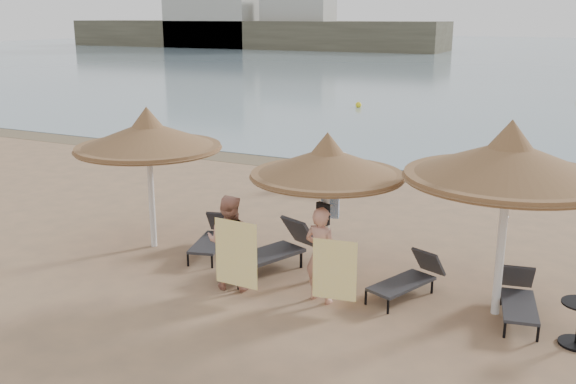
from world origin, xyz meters
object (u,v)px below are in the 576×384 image
at_px(palapa_center, 327,163).
at_px(lounger_far_left, 213,236).
at_px(palapa_left, 148,136).
at_px(palapa_right, 509,161).
at_px(lounger_near_right, 410,277).
at_px(lounger_far_right, 519,297).
at_px(pedal_boat, 340,174).
at_px(lounger_near_left, 274,249).
at_px(person_right, 321,247).
at_px(person_left, 229,235).

xyz_separation_m(palapa_center, lounger_far_left, (-2.65, 0.28, -1.88)).
bearing_deg(palapa_left, lounger_far_left, 12.06).
distance_m(palapa_right, lounger_near_right, 2.70).
bearing_deg(lounger_far_right, palapa_center, 168.73).
bearing_deg(pedal_boat, lounger_near_right, -37.89).
xyz_separation_m(lounger_far_left, lounger_near_left, (1.57, -0.29, 0.08)).
bearing_deg(lounger_far_left, person_right, -37.37).
bearing_deg(palapa_right, lounger_far_left, 176.07).
distance_m(palapa_left, person_right, 4.60).
relative_size(person_left, pedal_boat, 0.92).
height_order(lounger_near_right, pedal_boat, pedal_boat).
bearing_deg(pedal_boat, person_left, -62.00).
xyz_separation_m(lounger_near_left, pedal_boat, (-1.21, 6.55, -0.08)).
bearing_deg(palapa_left, palapa_right, -0.91).
xyz_separation_m(person_right, pedal_boat, (-2.60, 7.48, -0.65)).
xyz_separation_m(lounger_far_right, pedal_boat, (-5.72, 6.57, 0.01)).
bearing_deg(lounger_near_left, palapa_left, -158.29).
distance_m(lounger_far_left, pedal_boat, 6.27).
bearing_deg(lounger_near_left, pedal_boat, 122.40).
bearing_deg(person_left, lounger_far_right, -176.75).
distance_m(lounger_near_left, lounger_far_right, 4.51).
relative_size(lounger_near_left, pedal_boat, 0.98).
relative_size(lounger_far_left, lounger_near_right, 1.02).
height_order(lounger_far_left, lounger_near_left, lounger_near_left).
bearing_deg(palapa_right, lounger_near_left, 178.60).
bearing_deg(lounger_near_left, palapa_center, 22.72).
height_order(lounger_far_right, person_left, person_left).
distance_m(palapa_center, lounger_near_right, 2.48).
xyz_separation_m(lounger_near_left, person_right, (1.38, -0.93, 0.57)).
relative_size(palapa_center, lounger_near_right, 1.66).
bearing_deg(pedal_boat, lounger_near_left, -58.13).
relative_size(lounger_far_left, lounger_near_left, 0.80).
bearing_deg(person_right, palapa_left, -2.73).
bearing_deg(person_left, palapa_center, -150.55).
height_order(lounger_near_right, lounger_far_right, lounger_near_right).
bearing_deg(lounger_near_right, lounger_far_left, -162.19).
height_order(lounger_near_left, pedal_boat, lounger_near_left).
relative_size(palapa_left, person_left, 1.50).
height_order(lounger_near_left, lounger_far_right, lounger_near_left).
height_order(palapa_right, pedal_boat, palapa_right).
bearing_deg(palapa_center, person_left, -141.05).
distance_m(palapa_center, palapa_right, 3.12).
bearing_deg(person_right, lounger_near_right, -135.26).
distance_m(palapa_right, person_right, 3.32).
height_order(lounger_near_right, person_right, person_right).
relative_size(lounger_near_right, pedal_boat, 0.77).
bearing_deg(lounger_far_left, lounger_near_left, -25.47).
bearing_deg(person_left, palapa_left, -33.15).
bearing_deg(palapa_center, palapa_left, -179.93).
distance_m(lounger_near_right, pedal_boat, 7.63).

